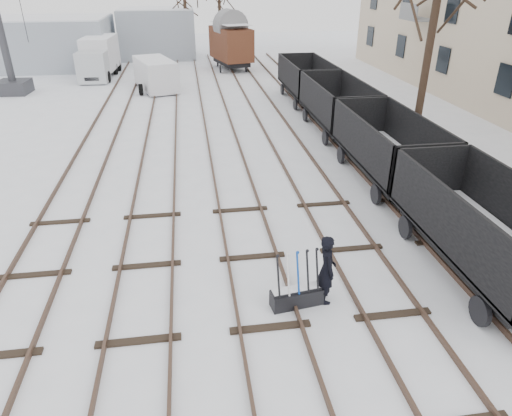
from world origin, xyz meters
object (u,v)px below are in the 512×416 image
(lorry, at_px, (99,57))
(panel_van, at_px, (156,74))
(box_van_wagon, at_px, (231,43))
(freight_wagon_a, at_px, (481,241))
(crane, at_px, (7,53))
(ground_frame, at_px, (297,295))
(worker, at_px, (327,269))

(lorry, relative_size, panel_van, 1.29)
(lorry, distance_m, panel_van, 6.94)
(box_van_wagon, xyz_separation_m, panel_van, (-6.04, -7.08, -1.08))
(freight_wagon_a, distance_m, crane, 31.17)
(ground_frame, height_order, box_van_wagon, box_van_wagon)
(panel_van, distance_m, crane, 9.75)
(freight_wagon_a, bearing_deg, panel_van, 111.99)
(ground_frame, relative_size, lorry, 0.22)
(lorry, relative_size, crane, 0.67)
(box_van_wagon, bearing_deg, lorry, 175.98)
(box_van_wagon, bearing_deg, crane, -171.19)
(ground_frame, distance_m, panel_van, 25.06)
(worker, height_order, freight_wagon_a, freight_wagon_a)
(ground_frame, distance_m, freight_wagon_a, 5.30)
(worker, xyz_separation_m, panel_van, (-5.21, 24.54, 0.17))
(box_van_wagon, distance_m, lorry, 10.78)
(worker, height_order, lorry, lorry)
(worker, distance_m, panel_van, 25.09)
(crane, bearing_deg, freight_wagon_a, -47.93)
(freight_wagon_a, xyz_separation_m, box_van_wagon, (-3.63, 31.03, 1.20))
(lorry, xyz_separation_m, crane, (-5.06, -4.73, 1.09))
(worker, xyz_separation_m, lorry, (-9.77, 29.75, 0.62))
(freight_wagon_a, bearing_deg, crane, 128.30)
(worker, xyz_separation_m, freight_wagon_a, (4.46, 0.59, 0.05))
(crane, bearing_deg, box_van_wagon, 26.64)
(ground_frame, relative_size, box_van_wagon, 0.28)
(freight_wagon_a, height_order, box_van_wagon, box_van_wagon)
(freight_wagon_a, xyz_separation_m, panel_van, (-9.67, 23.95, 0.12))
(ground_frame, bearing_deg, box_van_wagon, 78.67)
(worker, distance_m, freight_wagon_a, 4.50)
(box_van_wagon, bearing_deg, worker, -105.55)
(worker, xyz_separation_m, crane, (-14.83, 25.02, 1.70))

